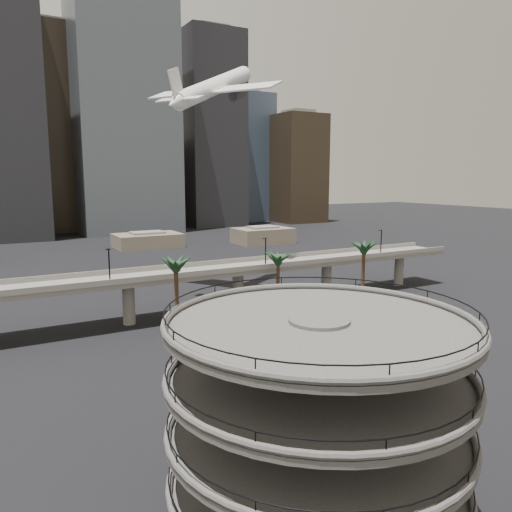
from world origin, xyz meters
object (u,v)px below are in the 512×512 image
airborne_jet (214,87)px  car_b (318,360)px  parking_ramp (317,404)px  car_c (420,345)px  overpass (186,278)px  car_a (369,392)px

airborne_jet → car_b: airborne_jet is taller
parking_ramp → car_c: parking_ramp is taller
car_c → overpass: bearing=22.1°
parking_ramp → car_c: bearing=32.6°
parking_ramp → car_b: parking_ramp is taller
car_b → car_a: bearing=178.6°
car_a → car_b: (1.05, 11.54, -0.02)m
parking_ramp → car_b: bearing=53.2°
parking_ramp → airborne_jet: size_ratio=0.74×
overpass → car_c: overpass is taller
overpass → car_a: overpass is taller
car_a → car_c: size_ratio=0.87×
overpass → car_b: overpass is taller
parking_ramp → car_a: size_ratio=5.40×
airborne_jet → car_b: bearing=-130.7°
parking_ramp → overpass: parking_ramp is taller
car_a → car_c: bearing=-65.4°
airborne_jet → car_c: bearing=-110.5°
overpass → car_a: (5.70, -44.17, -6.64)m
car_a → airborne_jet: bearing=-8.2°
parking_ramp → car_c: 44.98m
car_a → car_b: 11.59m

